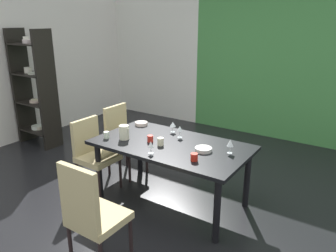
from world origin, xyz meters
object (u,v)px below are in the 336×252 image
Objects in this scene: wine_glass_east at (151,145)px; wine_glass_right at (230,143)px; wine_glass_west at (173,125)px; pitcher_left at (124,132)px; serving_bowl_north at (203,149)px; cup_rear at (161,142)px; dining_table at (171,150)px; display_shelf at (34,89)px; chair_head_near at (91,213)px; wine_glass_corner at (180,129)px; chair_left_near at (93,151)px; chair_left_far at (123,137)px; serving_bowl_near_window at (141,124)px; cup_near_shelf at (150,139)px; cup_south at (106,135)px; cup_center at (194,157)px.

wine_glass_right is at bearing 34.28° from wine_glass_east.
wine_glass_west is 0.80× the size of pitcher_left.
cup_rear is at bearing -166.15° from serving_bowl_north.
display_shelf is (-3.00, 0.33, 0.32)m from dining_table.
display_shelf is (-3.04, 1.63, 0.44)m from chair_head_near.
wine_glass_west is 0.93× the size of wine_glass_corner.
wine_glass_east is 0.94× the size of wine_glass_corner.
chair_head_near is at bearing 45.52° from chair_left_near.
wine_glass_west is (0.80, 0.62, 0.33)m from chair_left_near.
cup_rear is (0.93, -0.39, 0.26)m from chair_left_far.
wine_glass_west reaches higher than serving_bowl_near_window.
wine_glass_right is 1.26m from pitcher_left.
cup_near_shelf reaches higher than serving_bowl_near_window.
chair_left_near is at bearing 179.21° from cup_south.
cup_center is (1.46, -0.55, 0.25)m from chair_left_far.
wine_glass_corner is (-0.02, 0.22, 0.19)m from dining_table.
wine_glass_corner is at bearing 92.40° from chair_head_near.
serving_bowl_north is (0.44, -0.22, -0.09)m from wine_glass_corner.
wine_glass_corner is at bearing 95.68° from dining_table.
wine_glass_corner reaches higher than dining_table.
serving_bowl_north is 2.12× the size of cup_rear.
chair_left_far is 7.10× the size of wine_glass_east.
pitcher_left is at bearing -11.87° from display_shelf.
dining_table is 10.65× the size of serving_bowl_near_window.
cup_center and cup_near_shelf have the same top height.
serving_bowl_north is (0.62, -0.33, -0.08)m from wine_glass_west.
cup_center is (0.04, -0.28, 0.02)m from serving_bowl_north.
serving_bowl_north is 2.27× the size of cup_south.
pitcher_left reaches higher than serving_bowl_near_window.
chair_left_near is 1.07m from wine_glass_west.
chair_head_near reaches higher than cup_south.
serving_bowl_north is (3.41, -0.32, -0.22)m from display_shelf.
serving_bowl_north is at bearing -158.50° from wine_glass_right.
wine_glass_corner is at bearing 90.35° from wine_glass_east.
display_shelf is 3.51m from cup_center.
cup_near_shelf is (-0.65, -0.10, 0.02)m from serving_bowl_north.
display_shelf is at bearing 151.79° from chair_head_near.
cup_center reaches higher than serving_bowl_near_window.
serving_bowl_north is 1.09× the size of pitcher_left.
cup_center is 0.45× the size of pitcher_left.
chair_left_far is at bearing -179.54° from chair_left_near.
chair_left_far reaches higher than serving_bowl_near_window.
display_shelf is (-2.00, 0.05, 0.45)m from chair_left_far.
wine_glass_right reaches higher than cup_rear.
wine_glass_right is 1.06× the size of wine_glass_corner.
wine_glass_right reaches higher than cup_near_shelf.
wine_glass_right is (1.68, -0.17, 0.33)m from chair_left_far.
wine_glass_east is at bearing -45.79° from serving_bowl_near_window.
cup_rear is 1.14× the size of cup_near_shelf.
wine_glass_west is at bearing 98.35° from chair_head_near.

